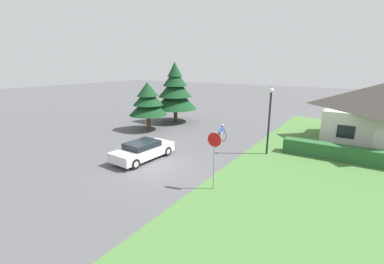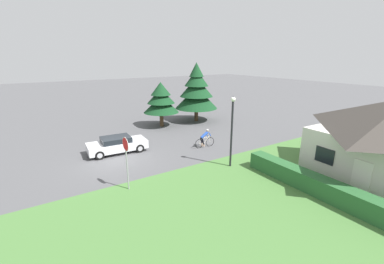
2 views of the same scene
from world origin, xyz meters
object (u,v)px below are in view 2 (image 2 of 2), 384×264
(street_lamp, at_px, (232,124))
(conifer_tall_near, at_px, (161,100))
(sedan_left_lane, at_px, (117,145))
(stop_sign, at_px, (126,153))
(cyclist, at_px, (205,139))
(conifer_tall_far, at_px, (196,91))

(street_lamp, bearing_deg, conifer_tall_near, 176.35)
(sedan_left_lane, relative_size, conifer_tall_near, 0.96)
(sedan_left_lane, relative_size, street_lamp, 0.94)
(sedan_left_lane, relative_size, stop_sign, 1.48)
(cyclist, height_order, conifer_tall_far, conifer_tall_far)
(cyclist, height_order, street_lamp, street_lamp)
(sedan_left_lane, height_order, street_lamp, street_lamp)
(stop_sign, bearing_deg, street_lamp, -99.16)
(sedan_left_lane, bearing_deg, cyclist, -19.32)
(conifer_tall_far, bearing_deg, street_lamp, -23.43)
(cyclist, distance_m, stop_sign, 8.37)
(stop_sign, xyz_separation_m, street_lamp, (0.64, 6.78, 0.74))
(sedan_left_lane, height_order, conifer_tall_far, conifer_tall_far)
(stop_sign, distance_m, conifer_tall_near, 13.51)
(street_lamp, height_order, conifer_tall_far, conifer_tall_far)
(conifer_tall_near, bearing_deg, conifer_tall_far, 90.12)
(conifer_tall_near, bearing_deg, stop_sign, -33.95)
(cyclist, xyz_separation_m, conifer_tall_near, (-7.82, 0.01, 2.11))
(sedan_left_lane, height_order, stop_sign, stop_sign)
(stop_sign, bearing_deg, conifer_tall_near, -37.74)
(cyclist, bearing_deg, conifer_tall_far, 64.70)
(sedan_left_lane, xyz_separation_m, street_lamp, (6.62, 5.56, 2.25))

